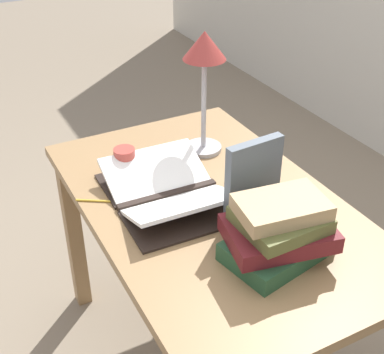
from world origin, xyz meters
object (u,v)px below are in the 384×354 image
Objects in this scene: open_book at (168,192)px; book_standing_upright at (253,182)px; reading_lamp at (204,61)px; coffee_mug at (126,162)px; pencil at (99,201)px; book_stack_tall at (279,231)px.

book_standing_upright is at bearing 40.60° from open_book.
book_standing_upright is 0.49m from reading_lamp.
book_standing_upright is 2.61× the size of coffee_mug.
pencil is (-0.30, -0.38, -0.13)m from book_standing_upright.
book_standing_upright reaches higher than pencil.
book_standing_upright is at bearing -10.11° from reading_lamp.
reading_lamp is (-0.62, 0.11, 0.26)m from book_stack_tall.
coffee_mug is (-0.41, -0.24, -0.08)m from book_standing_upright.
open_book is 1.74× the size of book_standing_upright.
coffee_mug is at bearing -153.99° from book_standing_upright.
pencil is at bearing -110.19° from open_book.
reading_lamp is (-0.22, 0.25, 0.32)m from open_book.
reading_lamp is at bearing 95.09° from coffee_mug.
coffee_mug is at bearing -160.54° from book_stack_tall.
open_book is 0.30m from book_standing_upright.
pencil is at bearing -72.66° from reading_lamp.
book_standing_upright is 2.03× the size of pencil.
book_stack_tall is (0.39, 0.14, 0.06)m from open_book.
book_standing_upright is at bearing 29.97° from coffee_mug.
book_stack_tall is 2.40× the size of pencil.
open_book is 4.53× the size of coffee_mug.
reading_lamp is 4.37× the size of coffee_mug.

